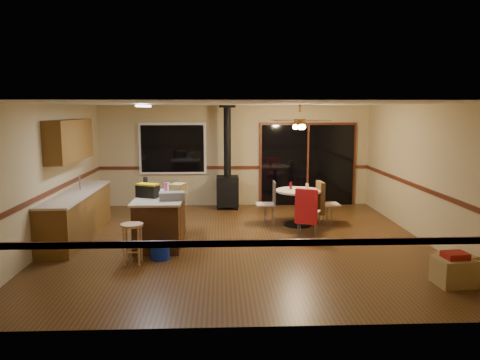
{
  "coord_description": "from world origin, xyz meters",
  "views": [
    {
      "loc": [
        -0.38,
        -8.59,
        2.5
      ],
      "look_at": [
        0.0,
        0.3,
        1.15
      ],
      "focal_mm": 35.0,
      "sensor_mm": 36.0,
      "label": 1
    }
  ],
  "objects": [
    {
      "name": "wall_left",
      "position": [
        -3.5,
        0.0,
        1.3
      ],
      "size": [
        0.0,
        7.0,
        7.0
      ],
      "primitive_type": "plane",
      "rotation": [
        1.57,
        0.0,
        1.57
      ],
      "color": "tan",
      "rests_on": "ground"
    },
    {
      "name": "dining_table",
      "position": [
        1.3,
        1.26,
        0.53
      ],
      "size": [
        0.98,
        0.98,
        0.78
      ],
      "color": "black",
      "rests_on": "ground"
    },
    {
      "name": "bottle_white",
      "position": [
        -1.41,
        0.58,
        0.98
      ],
      "size": [
        0.07,
        0.07,
        0.17
      ],
      "primitive_type": "cylinder",
      "rotation": [
        0.0,
        0.0,
        0.29
      ],
      "color": "white",
      "rests_on": "kitchen_island"
    },
    {
      "name": "toolbox_yellow_lid",
      "position": [
        -1.71,
        -0.08,
        1.14
      ],
      "size": [
        0.44,
        0.35,
        0.03
      ],
      "primitive_type": "cube",
      "rotation": [
        0.0,
        0.0,
        -0.43
      ],
      "color": "gold",
      "rests_on": "toolbox_black"
    },
    {
      "name": "countertop",
      "position": [
        -3.2,
        0.5,
        0.88
      ],
      "size": [
        0.64,
        3.04,
        0.04
      ],
      "primitive_type": "cube",
      "color": "beige",
      "rests_on": "lower_cabinets"
    },
    {
      "name": "box_corner_b",
      "position": [
        3.1,
        -2.08,
        0.19
      ],
      "size": [
        0.54,
        0.49,
        0.38
      ],
      "primitive_type": "cube",
      "rotation": [
        0.0,
        0.0,
        0.2
      ],
      "color": "olive",
      "rests_on": "floor"
    },
    {
      "name": "window",
      "position": [
        -1.6,
        3.45,
        1.5
      ],
      "size": [
        1.72,
        0.1,
        1.32
      ],
      "primitive_type": "cube",
      "color": "black",
      "rests_on": "ground"
    },
    {
      "name": "box_small_red",
      "position": [
        2.97,
        -2.3,
        0.44
      ],
      "size": [
        0.35,
        0.3,
        0.09
      ],
      "primitive_type": "cube",
      "rotation": [
        0.0,
        0.0,
        0.11
      ],
      "color": "maroon",
      "rests_on": "box_corner_a"
    },
    {
      "name": "box_corner_a",
      "position": [
        2.97,
        -2.3,
        0.2
      ],
      "size": [
        0.57,
        0.49,
        0.4
      ],
      "primitive_type": "cube",
      "rotation": [
        0.0,
        0.0,
        0.11
      ],
      "color": "olive",
      "rests_on": "floor"
    },
    {
      "name": "glass_cream",
      "position": [
        1.48,
        1.21,
        0.85
      ],
      "size": [
        0.08,
        0.08,
        0.15
      ],
      "primitive_type": "cylinder",
      "rotation": [
        0.0,
        0.0,
        -0.3
      ],
      "color": "beige",
      "rests_on": "dining_table"
    },
    {
      "name": "kitchen_island",
      "position": [
        -1.5,
        0.0,
        0.45
      ],
      "size": [
        0.88,
        1.68,
        0.9
      ],
      "color": "#3F230F",
      "rests_on": "ground"
    },
    {
      "name": "lower_cabinets",
      "position": [
        -3.2,
        0.5,
        0.43
      ],
      "size": [
        0.6,
        3.0,
        0.86
      ],
      "primitive_type": "cube",
      "color": "brown",
      "rests_on": "ground"
    },
    {
      "name": "fluorescent_strip",
      "position": [
        -1.8,
        0.3,
        2.56
      ],
      "size": [
        0.1,
        1.2,
        0.04
      ],
      "primitive_type": "cube",
      "color": "white",
      "rests_on": "ceiling"
    },
    {
      "name": "blue_bucket",
      "position": [
        -1.4,
        -0.95,
        0.13
      ],
      "size": [
        0.34,
        0.34,
        0.26
      ],
      "primitive_type": "cylinder",
      "rotation": [
        0.0,
        0.0,
        0.07
      ],
      "color": "#0C24A9",
      "rests_on": "floor"
    },
    {
      "name": "box_on_island",
      "position": [
        -1.18,
        0.14,
        1.01
      ],
      "size": [
        0.33,
        0.38,
        0.21
      ],
      "primitive_type": "cube",
      "rotation": [
        0.0,
        0.0,
        -0.34
      ],
      "color": "olive",
      "rests_on": "kitchen_island"
    },
    {
      "name": "chair_right",
      "position": [
        1.82,
        1.3,
        0.6
      ],
      "size": [
        0.48,
        0.44,
        0.7
      ],
      "color": "tan",
      "rests_on": "ground"
    },
    {
      "name": "sliding_door",
      "position": [
        1.9,
        3.45,
        1.05
      ],
      "size": [
        2.52,
        0.1,
        2.1
      ],
      "primitive_type": "cube",
      "color": "black",
      "rests_on": "ground"
    },
    {
      "name": "chair_rail",
      "position": [
        0.0,
        0.0,
        1.0
      ],
      "size": [
        7.0,
        7.0,
        0.08
      ],
      "primitive_type": null,
      "color": "#4D2013",
      "rests_on": "ground"
    },
    {
      "name": "bar_stool",
      "position": [
        -1.82,
        -1.15,
        0.33
      ],
      "size": [
        0.39,
        0.39,
        0.66
      ],
      "primitive_type": "cylinder",
      "rotation": [
        0.0,
        0.0,
        0.08
      ],
      "color": "tan",
      "rests_on": "floor"
    },
    {
      "name": "upper_cabinets",
      "position": [
        -3.33,
        0.7,
        1.9
      ],
      "size": [
        0.35,
        2.0,
        0.8
      ],
      "primitive_type": "cube",
      "color": "brown",
      "rests_on": "ground"
    },
    {
      "name": "bottle_pink",
      "position": [
        -1.43,
        0.29,
        1.01
      ],
      "size": [
        0.07,
        0.07,
        0.21
      ],
      "primitive_type": "cylinder",
      "rotation": [
        0.0,
        0.0,
        -0.06
      ],
      "color": "#D84C8C",
      "rests_on": "kitchen_island"
    },
    {
      "name": "toolbox_black",
      "position": [
        -1.71,
        -0.08,
        1.01
      ],
      "size": [
        0.45,
        0.36,
        0.22
      ],
      "primitive_type": "cube",
      "rotation": [
        0.0,
        0.0,
        -0.43
      ],
      "color": "black",
      "rests_on": "kitchen_island"
    },
    {
      "name": "glass_red",
      "position": [
        1.15,
        1.36,
        0.86
      ],
      "size": [
        0.08,
        0.08,
        0.16
      ],
      "primitive_type": "cylinder",
      "rotation": [
        0.0,
        0.0,
        -0.33
      ],
      "color": "#590C14",
      "rests_on": "dining_table"
    },
    {
      "name": "floor",
      "position": [
        0.0,
        0.0,
        0.0
      ],
      "size": [
        7.0,
        7.0,
        0.0
      ],
      "primitive_type": "plane",
      "color": "#4A2D14",
      "rests_on": "ground"
    },
    {
      "name": "wall_back",
      "position": [
        0.0,
        3.5,
        1.3
      ],
      "size": [
        7.0,
        0.0,
        7.0
      ],
      "primitive_type": "plane",
      "rotation": [
        1.57,
        0.0,
        0.0
      ],
      "color": "tan",
      "rests_on": "ground"
    },
    {
      "name": "ceiling",
      "position": [
        0.0,
        0.0,
        2.6
      ],
      "size": [
        7.0,
        7.0,
        0.0
      ],
      "primitive_type": "plane",
      "rotation": [
        3.14,
        0.0,
        0.0
      ],
      "color": "silver",
      "rests_on": "ground"
    },
    {
      "name": "wood_stove",
      "position": [
        -0.2,
        3.05,
        0.73
      ],
      "size": [
        0.55,
        0.5,
        2.52
      ],
      "color": "black",
      "rests_on": "ground"
    },
    {
      "name": "box_under_window",
      "position": [
        -1.78,
        2.74,
        0.18
      ],
      "size": [
        0.45,
        0.37,
        0.36
      ],
      "primitive_type": "cube",
      "rotation": [
        0.0,
        0.0,
        0.03
      ],
      "color": "olive",
      "rests_on": "floor"
    },
    {
      "name": "chair_left",
      "position": [
        0.71,
        1.36,
        0.59
      ],
      "size": [
        0.41,
        0.4,
        0.51
      ],
      "color": "tan",
      "rests_on": "ground"
    },
    {
      "name": "ceiling_fan",
      "position": [
        1.3,
        1.26,
        2.21
      ],
      "size": [
        0.24,
        0.24,
        0.55
      ],
      "color": "brown",
      "rests_on": "ceiling"
    },
    {
      "name": "toolbox_grey",
      "position": [
        -1.24,
        -0.37,
        0.97
      ],
      "size": [
        0.48,
        0.29,
        0.14
      ],
      "primitive_type": "cube",
      "rotation": [
        0.0,
        0.0,
        0.09
      ],
      "color": "slate",
      "rests_on": "kitchen_island"
    },
    {
      "name": "bottle_dark",
      "position": [
        -1.82,
        0.36,
        1.06
      ],
      "size": [
        0.12,
        0.12,
        0.31
      ],
      "primitive_type": "cylinder",
      "rotation": [
        0.0,
        0.0,
        0.42
      ],
      "color": "black",
      "rests_on": "kitchen_island"
    },
    {
      "name": "wall_right",
      "position": [
        3.5,
        0.0,
        1.3
      ],
      "size": [
        0.0,
        7.0,
        7.0
      ],
      "primitive_type": "plane",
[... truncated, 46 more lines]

